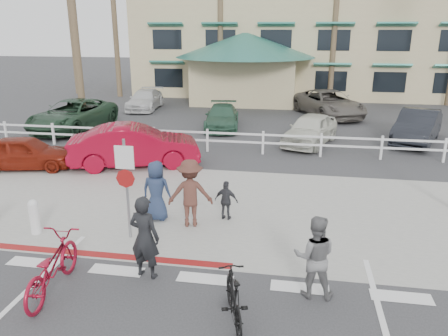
% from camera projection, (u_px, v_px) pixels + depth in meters
% --- Properties ---
extents(ground, '(140.00, 140.00, 0.00)m').
position_uv_depth(ground, '(199.00, 295.00, 8.77)').
color(ground, '#333335').
extents(sidewalk_plaza, '(22.00, 7.00, 0.01)m').
position_uv_depth(sidewalk_plaza, '(232.00, 208.00, 13.00)').
color(sidewalk_plaza, gray).
rests_on(sidewalk_plaza, ground).
extents(cross_street, '(40.00, 5.00, 0.01)m').
position_uv_depth(cross_street, '(248.00, 168.00, 16.75)').
color(cross_street, '#333335').
rests_on(cross_street, ground).
extents(parking_lot, '(50.00, 16.00, 0.01)m').
position_uv_depth(parking_lot, '(267.00, 119.00, 25.66)').
color(parking_lot, '#333335').
rests_on(parking_lot, ground).
extents(curb_red, '(7.00, 0.25, 0.02)m').
position_uv_depth(curb_red, '(87.00, 254.00, 10.38)').
color(curb_red, maroon).
rests_on(curb_red, ground).
extents(rail_fence, '(29.40, 0.16, 1.00)m').
position_uv_depth(rail_fence, '(265.00, 143.00, 18.39)').
color(rail_fence, silver).
rests_on(rail_fence, ground).
extents(building, '(28.00, 16.00, 11.30)m').
position_uv_depth(building, '(305.00, 21.00, 35.81)').
color(building, '#CCBB8B').
rests_on(building, ground).
extents(sign_post, '(0.50, 0.10, 2.90)m').
position_uv_depth(sign_post, '(127.00, 184.00, 10.76)').
color(sign_post, gray).
rests_on(sign_post, ground).
extents(bollard_0, '(0.26, 0.26, 0.95)m').
position_uv_depth(bollard_0, '(35.00, 217.00, 11.27)').
color(bollard_0, silver).
rests_on(bollard_0, ground).
extents(palm_1, '(4.00, 4.00, 13.00)m').
position_uv_depth(palm_1, '(114.00, 8.00, 32.15)').
color(palm_1, '#173D1A').
rests_on(palm_1, ground).
extents(palm_3, '(4.00, 4.00, 14.00)m').
position_uv_depth(palm_3, '(220.00, 0.00, 30.72)').
color(palm_3, '#173D1A').
rests_on(palm_3, ground).
extents(palm_5, '(4.00, 4.00, 13.00)m').
position_uv_depth(palm_5, '(336.00, 7.00, 29.60)').
color(palm_5, '#173D1A').
rests_on(palm_5, ground).
extents(palm_10, '(4.00, 4.00, 12.00)m').
position_uv_depth(palm_10, '(73.00, 10.00, 22.60)').
color(palm_10, '#173D1A').
rests_on(palm_10, ground).
extents(bike_red, '(0.93, 2.24, 1.15)m').
position_uv_depth(bike_red, '(51.00, 266.00, 8.74)').
color(bike_red, maroon).
rests_on(bike_red, ground).
extents(rider_red, '(0.75, 0.56, 1.85)m').
position_uv_depth(rider_red, '(145.00, 237.00, 9.18)').
color(rider_red, black).
rests_on(rider_red, ground).
extents(bike_black, '(0.94, 1.72, 0.99)m').
position_uv_depth(bike_black, '(234.00, 298.00, 7.86)').
color(bike_black, black).
rests_on(bike_black, ground).
extents(rider_black, '(0.84, 0.65, 1.72)m').
position_uv_depth(rider_black, '(315.00, 257.00, 8.54)').
color(rider_black, slate).
rests_on(rider_black, ground).
extents(pedestrian_a, '(1.32, 0.92, 1.86)m').
position_uv_depth(pedestrian_a, '(190.00, 193.00, 11.62)').
color(pedestrian_a, '#522D24').
rests_on(pedestrian_a, ground).
extents(pedestrian_child, '(0.70, 0.38, 1.13)m').
position_uv_depth(pedestrian_child, '(226.00, 201.00, 12.08)').
color(pedestrian_child, '#313236').
rests_on(pedestrian_child, ground).
extents(pedestrian_b, '(0.86, 0.59, 1.70)m').
position_uv_depth(pedestrian_b, '(157.00, 191.00, 12.01)').
color(pedestrian_b, '#243150').
rests_on(pedestrian_b, ground).
extents(car_white_sedan, '(5.20, 3.24, 1.62)m').
position_uv_depth(car_white_sedan, '(135.00, 146.00, 16.76)').
color(car_white_sedan, maroon).
rests_on(car_white_sedan, ground).
extents(car_red_compact, '(3.96, 2.22, 1.27)m').
position_uv_depth(car_red_compact, '(25.00, 152.00, 16.50)').
color(car_red_compact, maroon).
rests_on(car_red_compact, ground).
extents(lot_car_0, '(3.14, 5.84, 1.56)m').
position_uv_depth(lot_car_0, '(73.00, 115.00, 22.80)').
color(lot_car_0, '#24412C').
rests_on(lot_car_0, ground).
extents(lot_car_1, '(2.22, 4.40, 1.22)m').
position_uv_depth(lot_car_1, '(222.00, 117.00, 23.15)').
color(lot_car_1, '#2E5742').
rests_on(lot_car_1, ground).
extents(lot_car_2, '(2.93, 4.41, 1.40)m').
position_uv_depth(lot_car_2, '(310.00, 129.00, 19.94)').
color(lot_car_2, silver).
rests_on(lot_car_2, ground).
extents(lot_car_3, '(3.21, 4.85, 1.51)m').
position_uv_depth(lot_car_3, '(417.00, 126.00, 20.27)').
color(lot_car_3, black).
rests_on(lot_car_3, ground).
extents(lot_car_4, '(2.08, 4.46, 1.26)m').
position_uv_depth(lot_car_4, '(145.00, 100.00, 28.56)').
color(lot_car_4, silver).
rests_on(lot_car_4, ground).
extents(lot_car_5, '(4.65, 6.17, 1.56)m').
position_uv_depth(lot_car_5, '(329.00, 104.00, 26.25)').
color(lot_car_5, '#5F5953').
rests_on(lot_car_5, ground).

